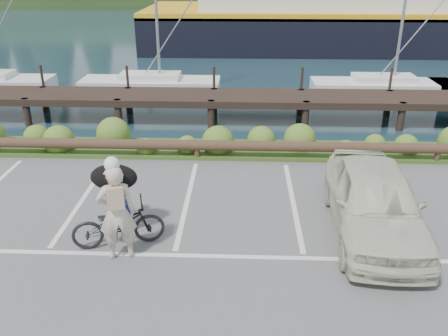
# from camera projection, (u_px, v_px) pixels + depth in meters

# --- Properties ---
(ground) EXTENTS (72.00, 72.00, 0.00)m
(ground) POSITION_uv_depth(u_px,v_px,m) (177.00, 244.00, 9.89)
(ground) COLOR #545456
(vegetation_strip) EXTENTS (34.00, 1.60, 0.10)m
(vegetation_strip) POSITION_uv_depth(u_px,v_px,m) (199.00, 149.00, 14.71)
(vegetation_strip) COLOR #3D5B21
(vegetation_strip) RESTS_ON ground
(log_rail) EXTENTS (32.00, 0.30, 0.60)m
(log_rail) POSITION_uv_depth(u_px,v_px,m) (197.00, 159.00, 14.09)
(log_rail) COLOR #443021
(log_rail) RESTS_ON ground
(bicycle) EXTENTS (1.99, 1.15, 0.99)m
(bicycle) POSITION_uv_depth(u_px,v_px,m) (118.00, 224.00, 9.69)
(bicycle) COLOR black
(bicycle) RESTS_ON ground
(cyclist) EXTENTS (0.83, 0.66, 1.99)m
(cyclist) POSITION_uv_depth(u_px,v_px,m) (117.00, 213.00, 9.09)
(cyclist) COLOR beige
(cyclist) RESTS_ON ground
(dog) EXTENTS (0.74, 1.09, 0.57)m
(dog) POSITION_uv_depth(u_px,v_px,m) (114.00, 177.00, 9.91)
(dog) COLOR black
(dog) RESTS_ON bicycle
(parked_car) EXTENTS (1.99, 4.51, 1.51)m
(parked_car) POSITION_uv_depth(u_px,v_px,m) (374.00, 201.00, 10.06)
(parked_car) COLOR beige
(parked_car) RESTS_ON ground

